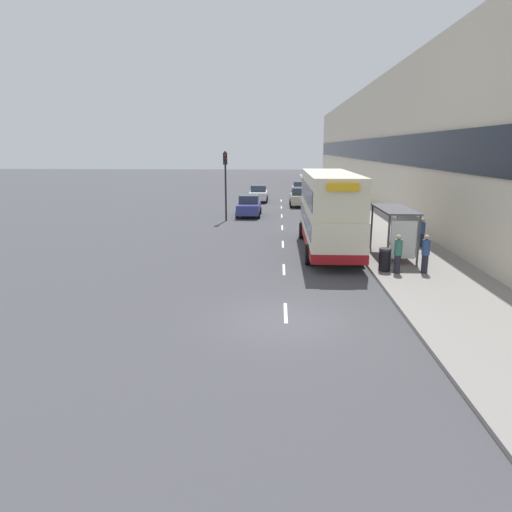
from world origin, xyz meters
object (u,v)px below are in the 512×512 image
(bus_shelter, at_px, (399,224))
(traffic_light_far_kerb, at_px, (225,175))
(litter_bin, at_px, (385,260))
(pedestrian_1, at_px, (422,233))
(car_0, at_px, (249,206))
(pedestrian_2, at_px, (426,254))
(car_1, at_px, (300,189))
(double_decker_bus_near, at_px, (329,210))
(pedestrian_at_shelter, at_px, (398,254))
(car_3, at_px, (300,197))
(car_2, at_px, (258,194))

(bus_shelter, distance_m, traffic_light_far_kerb, 16.19)
(litter_bin, bearing_deg, pedestrian_1, 58.70)
(car_0, relative_size, pedestrian_2, 2.51)
(car_1, xyz_separation_m, pedestrian_2, (3.97, -34.31, 0.16))
(bus_shelter, xyz_separation_m, traffic_light_far_kerb, (-10.17, 12.48, 1.70))
(double_decker_bus_near, relative_size, pedestrian_at_shelter, 5.94)
(pedestrian_2, height_order, litter_bin, pedestrian_2)
(car_1, height_order, traffic_light_far_kerb, traffic_light_far_kerb)
(double_decker_bus_near, height_order, car_0, double_decker_bus_near)
(car_1, xyz_separation_m, pedestrian_1, (5.49, -28.76, 0.10))
(bus_shelter, distance_m, car_0, 17.50)
(pedestrian_at_shelter, relative_size, litter_bin, 1.66)
(pedestrian_2, bearing_deg, double_decker_bus_near, 127.10)
(bus_shelter, height_order, double_decker_bus_near, double_decker_bus_near)
(double_decker_bus_near, bearing_deg, car_3, 91.94)
(car_2, relative_size, pedestrian_2, 2.45)
(car_3, xyz_separation_m, traffic_light_far_kerb, (-6.20, -9.54, 2.68))
(pedestrian_1, height_order, litter_bin, pedestrian_1)
(double_decker_bus_near, bearing_deg, car_2, 101.64)
(car_2, bearing_deg, car_3, 137.40)
(pedestrian_at_shelter, relative_size, traffic_light_far_kerb, 0.33)
(pedestrian_2, xyz_separation_m, litter_bin, (-1.71, 0.25, -0.36))
(car_2, height_order, pedestrian_1, pedestrian_1)
(bus_shelter, relative_size, traffic_light_far_kerb, 0.78)
(car_1, xyz_separation_m, pedestrian_at_shelter, (2.75, -34.38, 0.16))
(bus_shelter, height_order, car_2, bus_shelter)
(pedestrian_2, bearing_deg, car_2, 106.78)
(pedestrian_2, distance_m, traffic_light_far_kerb, 18.90)
(car_2, distance_m, litter_bin, 29.42)
(pedestrian_at_shelter, bearing_deg, bus_shelter, 76.09)
(car_3, relative_size, pedestrian_2, 2.30)
(pedestrian_at_shelter, height_order, pedestrian_2, same)
(car_2, relative_size, car_3, 1.07)
(car_0, distance_m, traffic_light_far_kerb, 4.20)
(traffic_light_far_kerb, bearing_deg, car_2, 81.67)
(pedestrian_at_shelter, distance_m, pedestrian_1, 6.25)
(double_decker_bus_near, height_order, car_1, double_decker_bus_near)
(double_decker_bus_near, distance_m, car_0, 14.23)
(car_2, xyz_separation_m, pedestrian_2, (8.69, -28.83, 0.17))
(double_decker_bus_near, relative_size, litter_bin, 9.86)
(pedestrian_2, distance_m, litter_bin, 1.76)
(bus_shelter, relative_size, pedestrian_1, 2.57)
(car_1, relative_size, pedestrian_at_shelter, 2.19)
(car_2, relative_size, traffic_light_far_kerb, 0.80)
(car_2, height_order, pedestrian_at_shelter, pedestrian_at_shelter)
(pedestrian_at_shelter, height_order, litter_bin, pedestrian_at_shelter)
(double_decker_bus_near, height_order, pedestrian_2, double_decker_bus_near)
(pedestrian_at_shelter, bearing_deg, pedestrian_1, 64.02)
(car_1, height_order, car_2, car_1)
(car_0, distance_m, pedestrian_2, 20.28)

